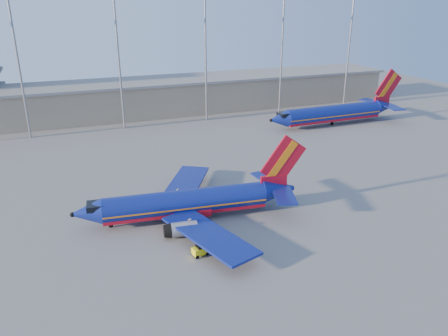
% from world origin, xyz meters
% --- Properties ---
extents(ground, '(220.00, 220.00, 0.00)m').
position_xyz_m(ground, '(0.00, 0.00, 0.00)').
color(ground, slate).
rests_on(ground, ground).
extents(terminal_building, '(122.00, 16.00, 8.50)m').
position_xyz_m(terminal_building, '(10.00, 58.00, 4.32)').
color(terminal_building, gray).
rests_on(terminal_building, ground).
extents(light_mast_row, '(101.60, 1.60, 28.65)m').
position_xyz_m(light_mast_row, '(5.00, 46.00, 17.55)').
color(light_mast_row, gray).
rests_on(light_mast_row, ground).
extents(aircraft_main, '(31.69, 30.34, 10.74)m').
position_xyz_m(aircraft_main, '(-3.70, -1.72, 2.29)').
color(aircraft_main, navy).
rests_on(aircraft_main, ground).
extents(aircraft_second, '(36.05, 14.05, 12.21)m').
position_xyz_m(aircraft_second, '(42.14, 31.21, 2.80)').
color(aircraft_second, navy).
rests_on(aircraft_second, ground).
extents(baggage_tug, '(2.00, 1.44, 1.30)m').
position_xyz_m(baggage_tug, '(-5.56, -11.05, 0.68)').
color(baggage_tug, yellow).
rests_on(baggage_tug, ground).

